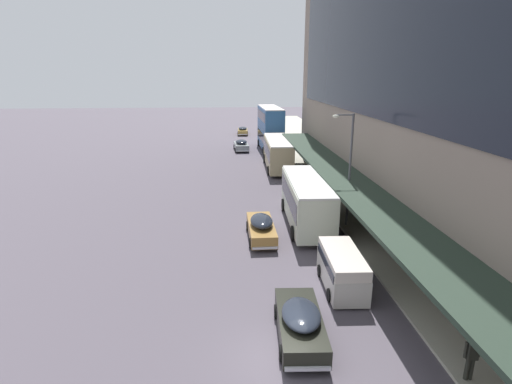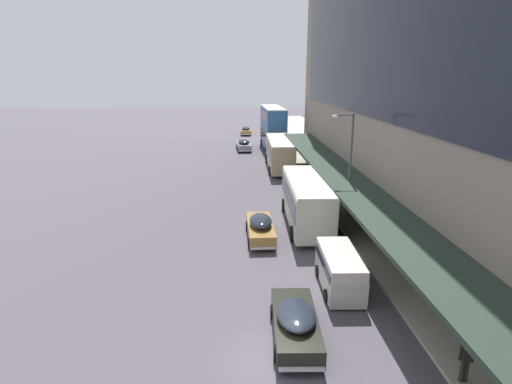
# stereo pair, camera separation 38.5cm
# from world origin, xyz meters

# --- Properties ---
(ground) EXTENTS (240.00, 240.00, 0.00)m
(ground) POSITION_xyz_m (0.00, 0.00, 0.00)
(ground) COLOR #534B55
(transit_bus_kerbside_front) EXTENTS (3.04, 10.11, 6.08)m
(transit_bus_kerbside_front) POSITION_xyz_m (4.19, 43.86, 3.28)
(transit_bus_kerbside_front) COLOR #305F97
(transit_bus_kerbside_front) RESTS_ON ground
(transit_bus_kerbside_rear) EXTENTS (3.03, 9.20, 3.40)m
(transit_bus_kerbside_rear) POSITION_xyz_m (3.65, 14.15, 1.95)
(transit_bus_kerbside_rear) COLOR beige
(transit_bus_kerbside_rear) RESTS_ON ground
(transit_bus_kerbside_far) EXTENTS (2.97, 10.20, 3.42)m
(transit_bus_kerbside_far) POSITION_xyz_m (3.81, 32.08, 1.96)
(transit_bus_kerbside_far) COLOR tan
(transit_bus_kerbside_far) RESTS_ON ground
(sedan_lead_mid) EXTENTS (2.16, 4.78, 1.59)m
(sedan_lead_mid) POSITION_xyz_m (0.04, 43.68, 0.78)
(sedan_lead_mid) COLOR gray
(sedan_lead_mid) RESTS_ON ground
(sedan_oncoming_rear) EXTENTS (2.09, 4.80, 1.52)m
(sedan_oncoming_rear) POSITION_xyz_m (0.92, 1.27, 0.76)
(sedan_oncoming_rear) COLOR black
(sedan_oncoming_rear) RESTS_ON ground
(sedan_oncoming_front) EXTENTS (1.83, 5.02, 1.63)m
(sedan_oncoming_front) POSITION_xyz_m (0.21, 11.84, 0.80)
(sedan_oncoming_front) COLOR olive
(sedan_oncoming_front) RESTS_ON ground
(sedan_second_mid) EXTENTS (1.98, 4.97, 1.41)m
(sedan_second_mid) POSITION_xyz_m (0.88, 59.27, 0.71)
(sedan_second_mid) COLOR olive
(sedan_second_mid) RESTS_ON ground
(vw_van) EXTENTS (2.03, 4.61, 1.96)m
(vw_van) POSITION_xyz_m (3.77, 5.29, 1.10)
(vw_van) COLOR beige
(vw_van) RESTS_ON ground
(pedestrian_at_kerb) EXTENTS (0.62, 0.33, 1.86)m
(pedestrian_at_kerb) POSITION_xyz_m (6.44, -1.63, 1.18)
(pedestrian_at_kerb) COLOR #292A23
(pedestrian_at_kerb) RESTS_ON sidewalk_kerb
(street_lamp) EXTENTS (1.50, 0.28, 7.91)m
(street_lamp) POSITION_xyz_m (6.32, 13.49, 4.69)
(street_lamp) COLOR #4C4C51
(street_lamp) RESTS_ON sidewalk_kerb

